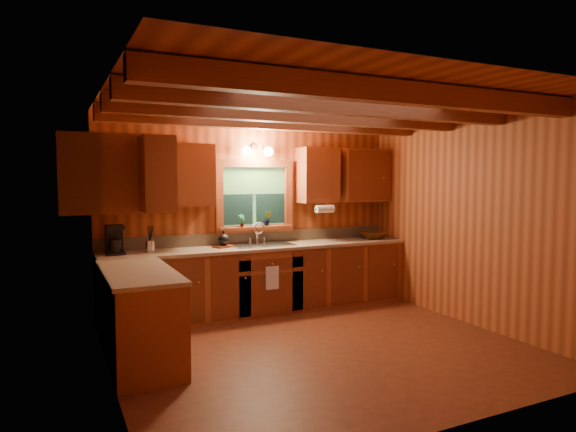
% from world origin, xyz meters
% --- Properties ---
extents(room, '(4.20, 4.20, 4.20)m').
position_xyz_m(room, '(0.00, 0.00, 1.30)').
color(room, '#5C2916').
rests_on(room, ground).
extents(ceiling_beams, '(4.20, 2.54, 0.18)m').
position_xyz_m(ceiling_beams, '(0.00, 0.00, 2.49)').
color(ceiling_beams, brown).
rests_on(ceiling_beams, room).
extents(base_cabinets, '(4.20, 2.22, 0.86)m').
position_xyz_m(base_cabinets, '(-0.49, 1.28, 0.43)').
color(base_cabinets, brown).
rests_on(base_cabinets, ground).
extents(countertop, '(4.20, 2.24, 0.04)m').
position_xyz_m(countertop, '(-0.48, 1.29, 0.88)').
color(countertop, '#9E896D').
rests_on(countertop, base_cabinets).
extents(backsplash, '(4.20, 0.02, 0.16)m').
position_xyz_m(backsplash, '(0.00, 1.89, 0.98)').
color(backsplash, '#998467').
rests_on(backsplash, room).
extents(dishwasher_panel, '(0.02, 0.60, 0.80)m').
position_xyz_m(dishwasher_panel, '(-1.47, 0.68, 0.43)').
color(dishwasher_panel, white).
rests_on(dishwasher_panel, base_cabinets).
extents(upper_cabinets, '(4.19, 1.77, 0.78)m').
position_xyz_m(upper_cabinets, '(-0.56, 1.42, 1.84)').
color(upper_cabinets, brown).
rests_on(upper_cabinets, room).
extents(window, '(1.12, 0.08, 1.00)m').
position_xyz_m(window, '(0.00, 1.87, 1.53)').
color(window, brown).
rests_on(window, room).
extents(window_sill, '(1.06, 0.14, 0.04)m').
position_xyz_m(window_sill, '(0.00, 1.82, 1.12)').
color(window_sill, brown).
rests_on(window_sill, room).
extents(wall_sconce, '(0.45, 0.21, 0.17)m').
position_xyz_m(wall_sconce, '(0.00, 1.75, 2.16)').
color(wall_sconce, black).
rests_on(wall_sconce, room).
extents(paper_towel_roll, '(0.27, 0.11, 0.11)m').
position_xyz_m(paper_towel_roll, '(0.92, 1.53, 1.37)').
color(paper_towel_roll, white).
rests_on(paper_towel_roll, upper_cabinets).
extents(dish_towel, '(0.18, 0.01, 0.30)m').
position_xyz_m(dish_towel, '(0.00, 1.26, 0.52)').
color(dish_towel, white).
rests_on(dish_towel, base_cabinets).
extents(sink, '(0.82, 0.48, 0.43)m').
position_xyz_m(sink, '(0.00, 1.60, 0.86)').
color(sink, silver).
rests_on(sink, countertop).
extents(coffee_maker, '(0.19, 0.25, 0.35)m').
position_xyz_m(coffee_maker, '(-1.87, 1.66, 1.07)').
color(coffee_maker, black).
rests_on(coffee_maker, countertop).
extents(utensil_crock, '(0.11, 0.11, 0.32)m').
position_xyz_m(utensil_crock, '(-1.46, 1.65, 0.98)').
color(utensil_crock, silver).
rests_on(utensil_crock, countertop).
extents(cutting_board, '(0.30, 0.26, 0.02)m').
position_xyz_m(cutting_board, '(-0.52, 1.65, 0.91)').
color(cutting_board, '#612914').
rests_on(cutting_board, countertop).
extents(teakettle, '(0.15, 0.15, 0.19)m').
position_xyz_m(teakettle, '(-0.52, 1.65, 1.00)').
color(teakettle, black).
rests_on(teakettle, cutting_board).
extents(wicker_basket, '(0.42, 0.42, 0.10)m').
position_xyz_m(wicker_basket, '(1.78, 1.57, 0.95)').
color(wicker_basket, '#48230C').
rests_on(wicker_basket, countertop).
extents(potted_plant_left, '(0.10, 0.08, 0.18)m').
position_xyz_m(potted_plant_left, '(-0.22, 1.79, 1.23)').
color(potted_plant_left, '#612914').
rests_on(potted_plant_left, window_sill).
extents(potted_plant_right, '(0.12, 0.11, 0.20)m').
position_xyz_m(potted_plant_right, '(0.17, 1.82, 1.24)').
color(potted_plant_right, '#612914').
rests_on(potted_plant_right, window_sill).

